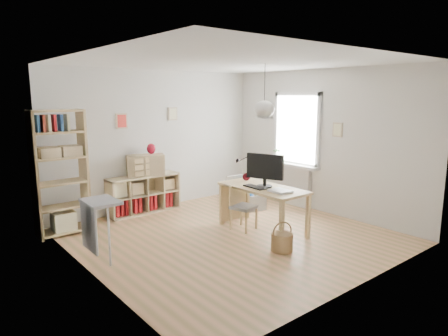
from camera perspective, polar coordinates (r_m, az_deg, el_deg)
ground at (r=6.48m, az=1.01°, el=-9.65°), size 4.50×4.50×0.00m
room_shell at (r=6.35m, az=5.78°, el=8.36°), size 4.50×4.50×4.50m
window_unit at (r=8.12m, az=10.38°, el=5.48°), size 0.07×1.16×1.46m
radiator at (r=8.27m, az=9.96°, el=-2.49°), size 0.10×0.80×0.80m
windowsill at (r=8.15m, az=9.83°, el=0.41°), size 0.22×1.20×0.06m
desk at (r=6.54m, az=5.57°, el=-3.49°), size 0.70×1.50×0.75m
cube_shelf at (r=7.80m, az=-11.63°, el=-4.08°), size 1.40×0.38×0.72m
tall_bookshelf at (r=6.81m, az=-22.47°, el=0.03°), size 0.80×0.38×2.00m
side_table at (r=5.56m, az=-17.77°, el=-6.32°), size 0.40×0.55×0.85m
chair at (r=6.68m, az=2.47°, el=-5.22°), size 0.44×0.44×0.74m
wicker_basket at (r=5.91m, az=8.29°, el=-10.31°), size 0.32×0.32×0.44m
storage_chest at (r=7.90m, az=3.19°, el=-4.34°), size 0.72×0.79×0.65m
monitor at (r=6.46m, az=5.87°, el=-0.07°), size 0.29×0.60×0.54m
keyboard at (r=6.45m, az=4.44°, el=-2.72°), size 0.18×0.43×0.02m
task_lamp at (r=6.92m, az=2.70°, el=0.45°), size 0.38×0.14×0.41m
yarn_ball at (r=6.96m, az=3.21°, el=-1.26°), size 0.14×0.14×0.14m
paper_tray at (r=6.20m, az=8.03°, el=-3.27°), size 0.27×0.33×0.03m
drawer_chest at (r=7.67m, az=-11.17°, el=0.42°), size 0.76×0.54×0.40m
red_vase at (r=7.69m, az=-10.37°, el=2.73°), size 0.17×0.17×0.20m
potted_plant at (r=8.33m, az=7.96°, el=2.07°), size 0.32×0.28×0.34m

